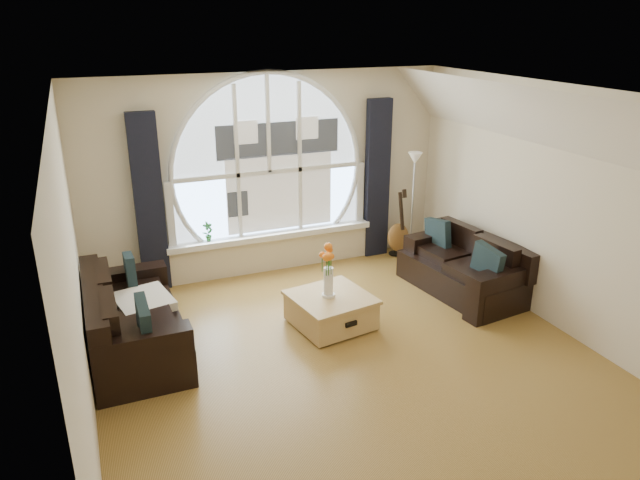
{
  "coord_description": "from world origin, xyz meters",
  "views": [
    {
      "loc": [
        -2.32,
        -4.77,
        3.36
      ],
      "look_at": [
        0.0,
        0.9,
        1.05
      ],
      "focal_mm": 33.45,
      "sensor_mm": 36.0,
      "label": 1
    }
  ],
  "objects": [
    {
      "name": "wall_right",
      "position": [
        2.5,
        0.0,
        1.35
      ],
      "size": [
        0.01,
        5.5,
        2.7
      ],
      "primitive_type": "cube",
      "color": "beige",
      "rests_on": "ground"
    },
    {
      "name": "coffee_chest",
      "position": [
        0.11,
        0.84,
        0.21
      ],
      "size": [
        0.97,
        0.97,
        0.41
      ],
      "primitive_type": "cube",
      "rotation": [
        0.0,
        0.0,
        0.16
      ],
      "color": "tan",
      "rests_on": "ground"
    },
    {
      "name": "arched_window",
      "position": [
        0.0,
        2.72,
        1.62
      ],
      "size": [
        2.6,
        0.06,
        2.15
      ],
      "primitive_type": "cube",
      "color": "silver",
      "rests_on": "wall_back"
    },
    {
      "name": "window_frame",
      "position": [
        0.0,
        2.69,
        1.62
      ],
      "size": [
        2.76,
        0.08,
        2.15
      ],
      "primitive_type": "cube",
      "color": "white",
      "rests_on": "wall_back"
    },
    {
      "name": "window_sill",
      "position": [
        0.0,
        2.65,
        0.51
      ],
      "size": [
        2.9,
        0.22,
        0.08
      ],
      "primitive_type": "cube",
      "color": "white",
      "rests_on": "wall_back"
    },
    {
      "name": "neighbor_house",
      "position": [
        0.15,
        2.71,
        1.5
      ],
      "size": [
        1.7,
        0.02,
        1.5
      ],
      "primitive_type": "cube",
      "color": "silver",
      "rests_on": "wall_back"
    },
    {
      "name": "guitar",
      "position": [
        1.87,
        2.41,
        0.53
      ],
      "size": [
        0.38,
        0.26,
        1.06
      ],
      "primitive_type": "cube",
      "rotation": [
        0.0,
        0.0,
        0.07
      ],
      "color": "brown",
      "rests_on": "ground"
    },
    {
      "name": "curtain_right",
      "position": [
        1.6,
        2.63,
        1.15
      ],
      "size": [
        0.35,
        0.12,
        2.3
      ],
      "primitive_type": "cube",
      "color": "black",
      "rests_on": "ground"
    },
    {
      "name": "ceiling",
      "position": [
        0.0,
        0.0,
        2.7
      ],
      "size": [
        5.0,
        5.5,
        0.01
      ],
      "primitive_type": "cube",
      "color": "silver",
      "rests_on": "ground"
    },
    {
      "name": "curtain_left",
      "position": [
        -1.6,
        2.63,
        1.15
      ],
      "size": [
        0.35,
        0.12,
        2.3
      ],
      "primitive_type": "cube",
      "color": "black",
      "rests_on": "ground"
    },
    {
      "name": "ground",
      "position": [
        0.0,
        0.0,
        0.0
      ],
      "size": [
        5.0,
        5.5,
        0.01
      ],
      "primitive_type": "cube",
      "color": "brown",
      "rests_on": "ground"
    },
    {
      "name": "wall_left",
      "position": [
        -2.5,
        0.0,
        1.35
      ],
      "size": [
        0.01,
        5.5,
        2.7
      ],
      "primitive_type": "cube",
      "color": "beige",
      "rests_on": "ground"
    },
    {
      "name": "throw_blanket",
      "position": [
        -1.9,
        1.24,
        0.5
      ],
      "size": [
        0.66,
        0.66,
        0.1
      ],
      "primitive_type": "cube",
      "rotation": [
        0.0,
        0.0,
        0.23
      ],
      "color": "silver",
      "rests_on": "sofa_left"
    },
    {
      "name": "wall_back",
      "position": [
        0.0,
        2.75,
        1.35
      ],
      "size": [
        5.0,
        0.01,
        2.7
      ],
      "primitive_type": "cube",
      "color": "beige",
      "rests_on": "ground"
    },
    {
      "name": "vase_flowers",
      "position": [
        0.08,
        0.85,
        0.76
      ],
      "size": [
        0.24,
        0.24,
        0.7
      ],
      "primitive_type": "cube",
      "color": "white",
      "rests_on": "coffee_chest"
    },
    {
      "name": "potted_plant",
      "position": [
        -0.89,
        2.65,
        0.68
      ],
      "size": [
        0.17,
        0.14,
        0.27
      ],
      "primitive_type": "imported",
      "rotation": [
        0.0,
        0.0,
        0.33
      ],
      "color": "#1E6023",
      "rests_on": "window_sill"
    },
    {
      "name": "wall_front",
      "position": [
        0.0,
        -2.75,
        1.35
      ],
      "size": [
        5.0,
        0.01,
        2.7
      ],
      "primitive_type": "cube",
      "color": "beige",
      "rests_on": "ground"
    },
    {
      "name": "attic_slope",
      "position": [
        2.2,
        0.0,
        2.35
      ],
      "size": [
        0.92,
        5.5,
        0.72
      ],
      "primitive_type": "cube",
      "color": "silver",
      "rests_on": "ground"
    },
    {
      "name": "floor_lamp",
      "position": [
        1.96,
        2.21,
        0.8
      ],
      "size": [
        0.24,
        0.24,
        1.6
      ],
      "primitive_type": "cube",
      "color": "#B2B2B2",
      "rests_on": "ground"
    },
    {
      "name": "sofa_right",
      "position": [
        2.03,
        1.03,
        0.4
      ],
      "size": [
        1.04,
        1.76,
        0.74
      ],
      "primitive_type": "cube",
      "rotation": [
        0.0,
        0.0,
        0.13
      ],
      "color": "black",
      "rests_on": "ground"
    },
    {
      "name": "sofa_left",
      "position": [
        -2.02,
        1.1,
        0.4
      ],
      "size": [
        0.93,
        1.85,
        0.82
      ],
      "primitive_type": "cube",
      "rotation": [
        0.0,
        0.0,
        0.01
      ],
      "color": "black",
      "rests_on": "ground"
    }
  ]
}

